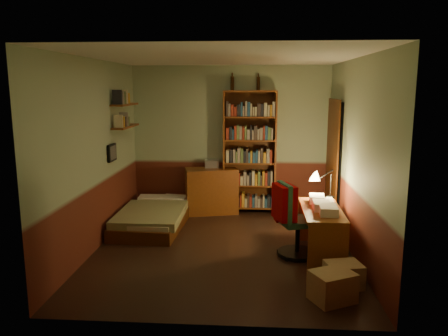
# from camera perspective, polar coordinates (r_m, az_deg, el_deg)

# --- Properties ---
(floor) EXTENTS (3.50, 4.00, 0.02)m
(floor) POSITION_cam_1_polar(r_m,az_deg,el_deg) (6.20, -0.16, -10.56)
(floor) COLOR black
(floor) RESTS_ON ground
(ceiling) EXTENTS (3.50, 4.00, 0.02)m
(ceiling) POSITION_cam_1_polar(r_m,az_deg,el_deg) (5.80, -0.17, 14.36)
(ceiling) COLOR silver
(ceiling) RESTS_ON wall_back
(wall_back) EXTENTS (3.50, 0.02, 2.60)m
(wall_back) POSITION_cam_1_polar(r_m,az_deg,el_deg) (7.85, 0.87, 3.77)
(wall_back) COLOR #8FA27F
(wall_back) RESTS_ON ground
(wall_left) EXTENTS (0.02, 4.00, 2.60)m
(wall_left) POSITION_cam_1_polar(r_m,az_deg,el_deg) (6.24, -16.52, 1.59)
(wall_left) COLOR #8FA27F
(wall_left) RESTS_ON ground
(wall_right) EXTENTS (0.02, 4.00, 2.60)m
(wall_right) POSITION_cam_1_polar(r_m,az_deg,el_deg) (6.00, 16.84, 1.24)
(wall_right) COLOR #8FA27F
(wall_right) RESTS_ON ground
(wall_front) EXTENTS (3.50, 0.02, 2.60)m
(wall_front) POSITION_cam_1_polar(r_m,az_deg,el_deg) (3.90, -2.24, -3.14)
(wall_front) COLOR #8FA27F
(wall_front) RESTS_ON ground
(doorway) EXTENTS (0.06, 0.90, 2.00)m
(doorway) POSITION_cam_1_polar(r_m,az_deg,el_deg) (7.30, 14.17, 0.56)
(doorway) COLOR black
(doorway) RESTS_ON ground
(door_trim) EXTENTS (0.02, 0.98, 2.08)m
(door_trim) POSITION_cam_1_polar(r_m,az_deg,el_deg) (7.29, 13.90, 0.56)
(door_trim) COLOR #411E0A
(door_trim) RESTS_ON ground
(bed) EXTENTS (1.02, 1.80, 0.52)m
(bed) POSITION_cam_1_polar(r_m,az_deg,el_deg) (7.17, -9.21, -5.50)
(bed) COLOR #6F824F
(bed) RESTS_ON ground
(dresser) EXTENTS (0.99, 0.65, 0.81)m
(dresser) POSITION_cam_1_polar(r_m,az_deg,el_deg) (7.79, -1.63, -2.99)
(dresser) COLOR brown
(dresser) RESTS_ON ground
(mini_stereo) EXTENTS (0.27, 0.22, 0.13)m
(mini_stereo) POSITION_cam_1_polar(r_m,az_deg,el_deg) (7.82, -1.59, 0.57)
(mini_stereo) COLOR #B2B2B7
(mini_stereo) RESTS_ON dresser
(bookshelf) EXTENTS (0.94, 0.33, 2.17)m
(bookshelf) POSITION_cam_1_polar(r_m,az_deg,el_deg) (7.71, 3.32, 2.01)
(bookshelf) COLOR brown
(bookshelf) RESTS_ON ground
(bottle_left) EXTENTS (0.09, 0.09, 0.24)m
(bottle_left) POSITION_cam_1_polar(r_m,az_deg,el_deg) (7.74, 1.09, 11.00)
(bottle_left) COLOR black
(bottle_left) RESTS_ON bookshelf
(bottle_right) EXTENTS (0.08, 0.08, 0.23)m
(bottle_right) POSITION_cam_1_polar(r_m,az_deg,el_deg) (7.74, 4.50, 10.93)
(bottle_right) COLOR black
(bottle_right) RESTS_ON bookshelf
(desk) EXTENTS (0.52, 1.22, 0.65)m
(desk) POSITION_cam_1_polar(r_m,az_deg,el_deg) (5.98, 12.51, -8.22)
(desk) COLOR brown
(desk) RESTS_ON ground
(paper_stack) EXTENTS (0.23, 0.29, 0.11)m
(paper_stack) POSITION_cam_1_polar(r_m,az_deg,el_deg) (6.16, 12.01, -3.98)
(paper_stack) COLOR silver
(paper_stack) RESTS_ON desk
(desk_lamp) EXTENTS (0.21, 0.21, 0.67)m
(desk_lamp) POSITION_cam_1_polar(r_m,az_deg,el_deg) (6.43, 13.84, -0.88)
(desk_lamp) COLOR black
(desk_lamp) RESTS_ON desk
(office_chair) EXTENTS (0.54, 0.51, 0.89)m
(office_chair) POSITION_cam_1_polar(r_m,az_deg,el_deg) (5.90, 9.63, -7.18)
(office_chair) COLOR #2C5E40
(office_chair) RESTS_ON ground
(red_jacket) EXTENTS (0.25, 0.40, 0.46)m
(red_jacket) POSITION_cam_1_polar(r_m,az_deg,el_deg) (5.91, 7.87, -0.38)
(red_jacket) COLOR #B10508
(red_jacket) RESTS_ON office_chair
(wall_shelf_lower) EXTENTS (0.20, 0.90, 0.03)m
(wall_shelf_lower) POSITION_cam_1_polar(r_m,az_deg,el_deg) (7.20, -12.72, 5.31)
(wall_shelf_lower) COLOR brown
(wall_shelf_lower) RESTS_ON wall_left
(wall_shelf_upper) EXTENTS (0.20, 0.90, 0.03)m
(wall_shelf_upper) POSITION_cam_1_polar(r_m,az_deg,el_deg) (7.18, -12.84, 8.09)
(wall_shelf_upper) COLOR brown
(wall_shelf_upper) RESTS_ON wall_left
(framed_picture) EXTENTS (0.04, 0.32, 0.26)m
(framed_picture) POSITION_cam_1_polar(r_m,az_deg,el_deg) (6.79, -14.44, 1.96)
(framed_picture) COLOR black
(framed_picture) RESTS_ON wall_left
(cardboard_box_a) EXTENTS (0.53, 0.49, 0.32)m
(cardboard_box_a) POSITION_cam_1_polar(r_m,az_deg,el_deg) (4.88, 13.98, -14.79)
(cardboard_box_a) COLOR #95774C
(cardboard_box_a) RESTS_ON ground
(cardboard_box_b) EXTENTS (0.45, 0.40, 0.27)m
(cardboard_box_b) POSITION_cam_1_polar(r_m,az_deg,el_deg) (5.24, 15.35, -13.31)
(cardboard_box_b) COLOR #95774C
(cardboard_box_b) RESTS_ON ground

